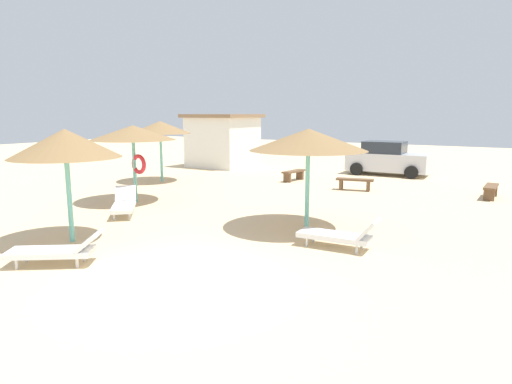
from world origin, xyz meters
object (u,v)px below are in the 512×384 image
Objects in this scene: parasol_0 at (65,144)px; bench_1 at (491,189)px; bench_2 at (294,174)px; beach_cabana at (223,140)px; lounger_3 at (124,204)px; parasol_2 at (308,140)px; parasol_5 at (160,128)px; bench_0 at (355,182)px; lounger_0 at (57,250)px; parasol_3 at (133,133)px; lounger_2 at (340,235)px; parked_car at (387,159)px.

bench_1 is (8.38, 11.76, -2.07)m from parasol_0.
beach_cabana reaches higher than bench_2.
lounger_3 is 1.17× the size of bench_2.
parasol_2 is 10.34m from parasol_5.
parasol_2 is 7.02m from bench_0.
lounger_0 is (1.25, -1.26, -2.10)m from parasol_0.
parasol_2 is 14.98m from beach_cabana.
parasol_2 is at bearing -1.82° from parasol_3.
lounger_2 is at bearing 1.34° from lounger_3.
beach_cabana is at bearing 134.48° from parasol_2.
bench_1 is at bearing 74.07° from lounger_2.
parasol_0 is 9.80m from parasol_5.
bench_0 is 0.42× the size of beach_cabana.
parasol_5 is (-2.60, 4.08, 0.05)m from parasol_3.
parasol_0 is 1.81× the size of bench_2.
beach_cabana is at bearing 135.03° from lounger_2.
parasol_3 is at bearing 118.60° from parasol_0.
beach_cabana is at bearing 111.90° from lounger_3.
parasol_5 reaches higher than bench_1.
lounger_0 is at bearing -58.56° from lounger_3.
parked_car is (3.14, 4.35, 0.48)m from bench_2.
parasol_5 is at bearing 123.56° from lounger_3.
parasol_5 reaches higher than lounger_2.
lounger_3 reaches higher than lounger_0.
parasol_3 is at bearing -57.50° from parasol_5.
lounger_0 is 12.24m from bench_0.
lounger_3 is at bearing -98.59° from bench_2.
parasol_3 is 8.62m from lounger_2.
lounger_0 is at bearing -118.71° from bench_1.
parasol_0 is at bearing -61.40° from parasol_3.
parasol_0 is at bearing -59.47° from parasol_5.
bench_0 is (-2.38, 7.86, 0.02)m from lounger_2.
parasol_0 reaches higher than parasol_2.
bench_2 is at bearing 33.23° from parasol_5.
lounger_3 is 13.15m from bench_1.
parasol_3 is 1.92× the size of bench_0.
lounger_0 is 1.25× the size of bench_2.
lounger_3 is at bearing -53.86° from parasol_3.
bench_1 is 14.80m from beach_cabana.
lounger_3 reaches higher than bench_2.
parasol_3 is at bearing -132.38° from bench_0.
parked_car is at bearing 100.91° from lounger_2.
parasol_2 is 8.83m from bench_1.
lounger_0 is at bearing -57.17° from parasol_3.
parasol_2 is at bearing 139.36° from lounger_2.
lounger_2 is at bearing -44.97° from beach_cabana.
lounger_3 is 14.15m from parked_car.
parasol_0 is at bearing -107.90° from bench_0.
beach_cabana reaches higher than bench_0.
lounger_2 is at bearing -40.64° from parasol_2.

